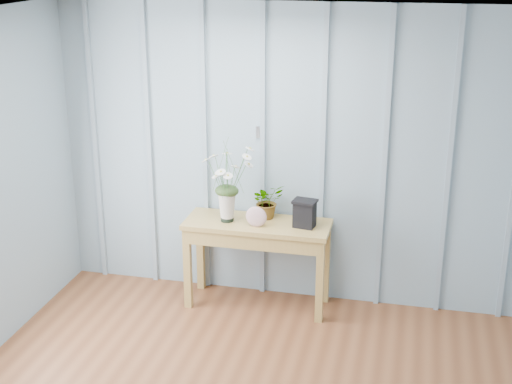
% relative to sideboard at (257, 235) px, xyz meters
% --- Properties ---
extents(room_shell, '(4.00, 4.50, 2.50)m').
position_rel_sideboard_xyz_m(room_shell, '(0.24, -1.08, 1.35)').
color(room_shell, '#8BA4B4').
rests_on(room_shell, ground).
extents(sideboard, '(1.20, 0.45, 0.75)m').
position_rel_sideboard_xyz_m(sideboard, '(0.00, 0.00, 0.00)').
color(sideboard, '#A38442').
rests_on(sideboard, ground).
extents(daisy_vase, '(0.48, 0.37, 0.68)m').
position_rel_sideboard_xyz_m(daisy_vase, '(-0.25, -0.03, 0.54)').
color(daisy_vase, black).
rests_on(daisy_vase, sideboard).
extents(spider_plant, '(0.35, 0.34, 0.29)m').
position_rel_sideboard_xyz_m(spider_plant, '(0.06, 0.12, 0.26)').
color(spider_plant, '#243C19').
rests_on(spider_plant, sideboard).
extents(felt_disc_vessel, '(0.18, 0.06, 0.17)m').
position_rel_sideboard_xyz_m(felt_disc_vessel, '(0.01, -0.10, 0.20)').
color(felt_disc_vessel, '#944C66').
rests_on(felt_disc_vessel, sideboard).
extents(carved_box, '(0.21, 0.17, 0.23)m').
position_rel_sideboard_xyz_m(carved_box, '(0.39, -0.01, 0.23)').
color(carved_box, black).
rests_on(carved_box, sideboard).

